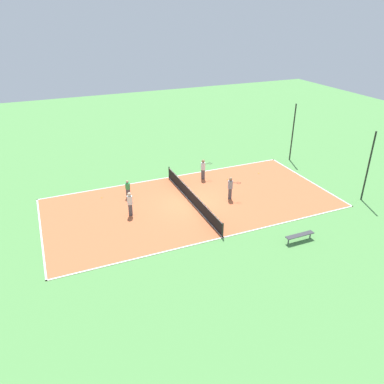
# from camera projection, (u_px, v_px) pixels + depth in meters

# --- Properties ---
(ground_plane) EXTENTS (80.00, 80.00, 0.00)m
(ground_plane) POSITION_uv_depth(u_px,v_px,m) (192.00, 203.00, 27.20)
(ground_plane) COLOR #518E47
(court_surface) EXTENTS (9.99, 20.81, 0.02)m
(court_surface) POSITION_uv_depth(u_px,v_px,m) (192.00, 203.00, 27.19)
(court_surface) COLOR #C66038
(court_surface) RESTS_ON ground_plane
(tennis_net) EXTENTS (9.79, 0.10, 0.97)m
(tennis_net) POSITION_uv_depth(u_px,v_px,m) (192.00, 197.00, 26.97)
(tennis_net) COLOR black
(tennis_net) RESTS_ON court_surface
(bench) EXTENTS (0.36, 1.91, 0.45)m
(bench) POSITION_uv_depth(u_px,v_px,m) (300.00, 235.00, 22.62)
(bench) COLOR #333338
(bench) RESTS_ON ground_plane
(player_near_white) EXTENTS (0.38, 0.95, 1.71)m
(player_near_white) POSITION_uv_depth(u_px,v_px,m) (203.00, 168.00, 30.52)
(player_near_white) COLOR #4C4C51
(player_near_white) RESTS_ON court_surface
(player_far_green) EXTENTS (0.50, 0.50, 1.37)m
(player_far_green) POSITION_uv_depth(u_px,v_px,m) (128.00, 188.00, 27.66)
(player_far_green) COLOR #4C4C51
(player_far_green) RESTS_ON court_surface
(player_far_white) EXTENTS (0.46, 0.46, 1.72)m
(player_far_white) POSITION_uv_depth(u_px,v_px,m) (130.00, 202.00, 25.15)
(player_far_white) COLOR #4C4C51
(player_far_white) RESTS_ON court_surface
(player_baseline_gray) EXTENTS (0.74, 0.98, 1.73)m
(player_baseline_gray) POSITION_uv_depth(u_px,v_px,m) (230.00, 187.00, 27.31)
(player_baseline_gray) COLOR #4C4C51
(player_baseline_gray) RESTS_ON court_surface
(tennis_ball_right_alley) EXTENTS (0.07, 0.07, 0.07)m
(tennis_ball_right_alley) POSITION_uv_depth(u_px,v_px,m) (259.00, 173.00, 31.96)
(tennis_ball_right_alley) COLOR #CCE033
(tennis_ball_right_alley) RESTS_ON court_surface
(tennis_ball_midcourt) EXTENTS (0.07, 0.07, 0.07)m
(tennis_ball_midcourt) POSITION_uv_depth(u_px,v_px,m) (102.00, 198.00, 27.86)
(tennis_ball_midcourt) COLOR #CCE033
(tennis_ball_midcourt) RESTS_ON court_surface
(tennis_ball_near_net) EXTENTS (0.07, 0.07, 0.07)m
(tennis_ball_near_net) POSITION_uv_depth(u_px,v_px,m) (227.00, 179.00, 30.79)
(tennis_ball_near_net) COLOR #CCE033
(tennis_ball_near_net) RESTS_ON court_surface
(fence_post_back_left) EXTENTS (0.12, 0.12, 5.23)m
(fence_post_back_left) POSITION_uv_depth(u_px,v_px,m) (293.00, 133.00, 33.76)
(fence_post_back_left) COLOR black
(fence_post_back_left) RESTS_ON ground_plane
(fence_post_back_right) EXTENTS (0.12, 0.12, 5.23)m
(fence_post_back_right) POSITION_uv_depth(u_px,v_px,m) (368.00, 167.00, 26.54)
(fence_post_back_right) COLOR black
(fence_post_back_right) RESTS_ON ground_plane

